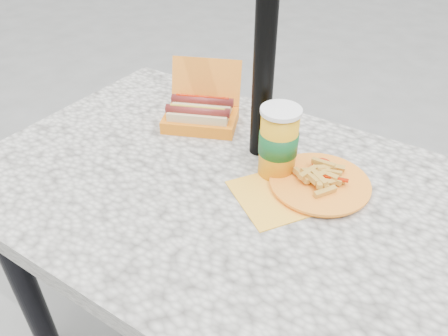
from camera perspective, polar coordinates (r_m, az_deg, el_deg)
The scene contains 5 objects.
picnic_table at distance 1.09m, azimuth 0.15°, elevation -6.43°, with size 1.20×0.80×0.75m.
umbrella_pole at distance 0.98m, azimuth 5.63°, elevation 19.55°, with size 0.05×0.05×2.20m, color black.
hotdog_box at distance 1.22m, azimuth -3.03°, elevation 7.19°, with size 0.25×0.24×0.16m.
fries_plate at distance 1.02m, azimuth 11.99°, elevation -1.85°, with size 0.31×0.32×0.05m.
soda_cup at distance 1.01m, azimuth 7.12°, elevation 3.37°, with size 0.09×0.09×0.17m.
Camera 1 is at (0.43, -0.67, 1.38)m, focal length 35.00 mm.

